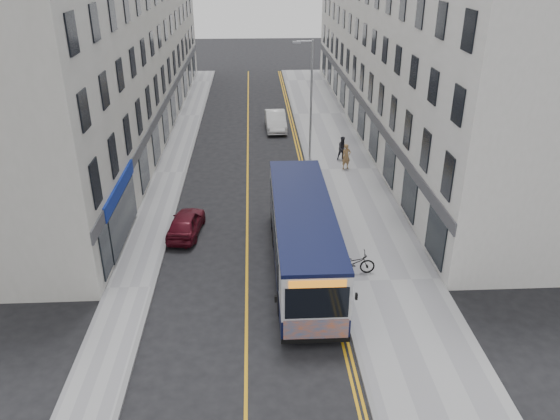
{
  "coord_description": "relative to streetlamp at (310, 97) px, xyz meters",
  "views": [
    {
      "loc": [
        0.43,
        -21.01,
        13.16
      ],
      "look_at": [
        1.65,
        2.95,
        1.6
      ],
      "focal_mm": 35.0,
      "sensor_mm": 36.0,
      "label": 1
    }
  ],
  "objects": [
    {
      "name": "car_maroon",
      "position": [
        -7.24,
        -10.29,
        -3.76
      ],
      "size": [
        1.88,
        3.79,
        1.24
      ],
      "primitive_type": "imported",
      "rotation": [
        0.0,
        0.0,
        3.03
      ],
      "color": "#510D19",
      "rests_on": "ground"
    },
    {
      "name": "terrace_west",
      "position": [
        -13.17,
        7.0,
        2.12
      ],
      "size": [
        6.0,
        46.0,
        13.0
      ],
      "primitive_type": "cube",
      "color": "beige",
      "rests_on": "ground"
    },
    {
      "name": "city_bus",
      "position": [
        -1.66,
        -13.96,
        -2.64
      ],
      "size": [
        2.57,
        10.99,
        3.19
      ],
      "color": "black",
      "rests_on": "ground"
    },
    {
      "name": "terrace_east",
      "position": [
        7.33,
        7.0,
        2.12
      ],
      "size": [
        6.0,
        46.0,
        13.0
      ],
      "primitive_type": "cube",
      "color": "white",
      "rests_on": "ground"
    },
    {
      "name": "streetlamp",
      "position": [
        0.0,
        0.0,
        0.0
      ],
      "size": [
        1.32,
        0.18,
        8.0
      ],
      "color": "#9A9CA2",
      "rests_on": "ground"
    },
    {
      "name": "road_centre_line",
      "position": [
        -4.17,
        -2.0,
        -4.38
      ],
      "size": [
        0.12,
        64.0,
        0.01
      ],
      "primitive_type": "cube",
      "color": "orange",
      "rests_on": "ground"
    },
    {
      "name": "kerb_west",
      "position": [
        -8.17,
        -2.0,
        -4.32
      ],
      "size": [
        0.18,
        64.0,
        0.13
      ],
      "primitive_type": "cube",
      "color": "slate",
      "rests_on": "ground"
    },
    {
      "name": "road_dbl_yellow_inner",
      "position": [
        -0.62,
        -2.0,
        -4.38
      ],
      "size": [
        0.1,
        64.0,
        0.01
      ],
      "primitive_type": "cube",
      "color": "orange",
      "rests_on": "ground"
    },
    {
      "name": "car_white",
      "position": [
        -1.95,
        7.16,
        -3.66
      ],
      "size": [
        1.65,
        4.43,
        1.45
      ],
      "primitive_type": "imported",
      "rotation": [
        0.0,
        0.0,
        0.03
      ],
      "color": "silver",
      "rests_on": "ground"
    },
    {
      "name": "ground",
      "position": [
        -4.17,
        -14.0,
        -4.38
      ],
      "size": [
        140.0,
        140.0,
        0.0
      ],
      "primitive_type": "plane",
      "color": "black",
      "rests_on": "ground"
    },
    {
      "name": "pavement_west",
      "position": [
        -9.17,
        -2.0,
        -4.32
      ],
      "size": [
        2.0,
        64.0,
        0.12
      ],
      "primitive_type": "cube",
      "color": "gray",
      "rests_on": "ground"
    },
    {
      "name": "pedestrian_near",
      "position": [
        2.25,
        -1.96,
        -3.43
      ],
      "size": [
        0.7,
        0.57,
        1.67
      ],
      "primitive_type": "imported",
      "rotation": [
        0.0,
        0.0,
        0.32
      ],
      "color": "olive",
      "rests_on": "pavement_east"
    },
    {
      "name": "pedestrian_far",
      "position": [
        2.29,
        -0.26,
        -3.46
      ],
      "size": [
        0.89,
        0.75,
        1.61
      ],
      "primitive_type": "imported",
      "rotation": [
        0.0,
        0.0,
        0.2
      ],
      "color": "black",
      "rests_on": "pavement_east"
    },
    {
      "name": "pavement_east",
      "position": [
        2.08,
        -2.0,
        -4.32
      ],
      "size": [
        4.5,
        64.0,
        0.12
      ],
      "primitive_type": "cube",
      "color": "gray",
      "rests_on": "ground"
    },
    {
      "name": "bicycle",
      "position": [
        0.52,
        -14.57,
        -3.75
      ],
      "size": [
        1.97,
        0.74,
        1.03
      ],
      "primitive_type": "imported",
      "rotation": [
        0.0,
        0.0,
        1.54
      ],
      "color": "black",
      "rests_on": "pavement_east"
    },
    {
      "name": "kerb_east",
      "position": [
        -0.17,
        -2.0,
        -4.32
      ],
      "size": [
        0.18,
        64.0,
        0.13
      ],
      "primitive_type": "cube",
      "color": "slate",
      "rests_on": "ground"
    },
    {
      "name": "road_dbl_yellow_outer",
      "position": [
        -0.42,
        -2.0,
        -4.38
      ],
      "size": [
        0.1,
        64.0,
        0.01
      ],
      "primitive_type": "cube",
      "color": "orange",
      "rests_on": "ground"
    }
  ]
}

